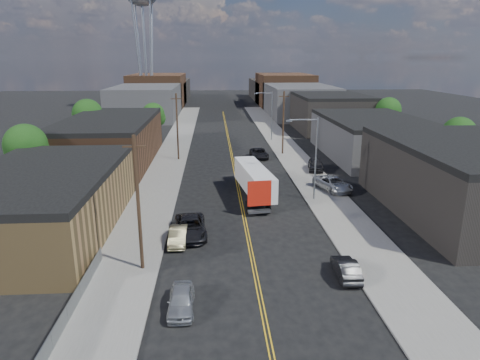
{
  "coord_description": "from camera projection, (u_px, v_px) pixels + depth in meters",
  "views": [
    {
      "loc": [
        -2.84,
        -18.76,
        14.98
      ],
      "look_at": [
        -0.12,
        24.69,
        2.5
      ],
      "focal_mm": 32.0,
      "sensor_mm": 36.0,
      "label": 1
    }
  ],
  "objects": [
    {
      "name": "skyline_left_c",
      "position": [
        165.0,
        91.0,
        154.44
      ],
      "size": [
        16.0,
        40.0,
        7.0
      ],
      "primitive_type": "cube",
      "color": "black",
      "rests_on": "ground"
    },
    {
      "name": "industrial_right_b",
      "position": [
        372.0,
        137.0,
        66.91
      ],
      "size": [
        14.0,
        24.0,
        6.1
      ],
      "color": "#37373A",
      "rests_on": "ground"
    },
    {
      "name": "car_left_a",
      "position": [
        181.0,
        300.0,
        26.18
      ],
      "size": [
        1.65,
        3.99,
        1.35
      ],
      "primitive_type": "imported",
      "rotation": [
        0.0,
        0.0,
        0.01
      ],
      "color": "#B0B3B5",
      "rests_on": "ground"
    },
    {
      "name": "streetlight_far",
      "position": [
        270.0,
        112.0,
        78.85
      ],
      "size": [
        3.39,
        0.25,
        9.0
      ],
      "color": "gray",
      "rests_on": "ground"
    },
    {
      "name": "semi_truck",
      "position": [
        253.0,
        178.0,
        47.91
      ],
      "size": [
        3.75,
        14.02,
        3.59
      ],
      "rotation": [
        0.0,
        0.0,
        0.13
      ],
      "color": "silver",
      "rests_on": "ground"
    },
    {
      "name": "warehouse_brown",
      "position": [
        110.0,
        141.0,
        62.51
      ],
      "size": [
        12.0,
        26.0,
        6.6
      ],
      "color": "#472D1C",
      "rests_on": "ground"
    },
    {
      "name": "skyline_left_a",
      "position": [
        147.0,
        102.0,
        111.13
      ],
      "size": [
        16.0,
        30.0,
        8.0
      ],
      "primitive_type": "cube",
      "color": "#37373A",
      "rests_on": "ground"
    },
    {
      "name": "ground",
      "position": [
        229.0,
        141.0,
        79.86
      ],
      "size": [
        260.0,
        260.0,
        0.0
      ],
      "primitive_type": "plane",
      "color": "black",
      "rests_on": "ground"
    },
    {
      "name": "car_left_c",
      "position": [
        190.0,
        227.0,
        37.12
      ],
      "size": [
        3.18,
        6.05,
        1.62
      ],
      "primitive_type": "imported",
      "rotation": [
        0.0,
        0.0,
        0.08
      ],
      "color": "black",
      "rests_on": "ground"
    },
    {
      "name": "warehouse_tan",
      "position": [
        43.0,
        201.0,
        37.71
      ],
      "size": [
        12.0,
        22.0,
        5.6
      ],
      "color": "brown",
      "rests_on": "ground"
    },
    {
      "name": "centerline",
      "position": [
        232.0,
        159.0,
        65.46
      ],
      "size": [
        0.32,
        120.0,
        0.01
      ],
      "primitive_type": "cube",
      "color": "gold",
      "rests_on": "ground"
    },
    {
      "name": "tree_left_far",
      "position": [
        154.0,
        116.0,
        79.68
      ],
      "size": [
        4.35,
        4.2,
        6.97
      ],
      "color": "black",
      "rests_on": "ground"
    },
    {
      "name": "car_left_b",
      "position": [
        178.0,
        236.0,
        35.66
      ],
      "size": [
        1.47,
        4.1,
        1.35
      ],
      "primitive_type": "imported",
      "rotation": [
        0.0,
        0.0,
        -0.01
      ],
      "color": "#807854",
      "rests_on": "ground"
    },
    {
      "name": "tree_left_mid",
      "position": [
        88.0,
        116.0,
        72.11
      ],
      "size": [
        5.1,
        5.04,
        8.37
      ],
      "color": "black",
      "rests_on": "ground"
    },
    {
      "name": "industrial_right_a",
      "position": [
        468.0,
        179.0,
        41.83
      ],
      "size": [
        14.0,
        22.0,
        7.1
      ],
      "color": "black",
      "rests_on": "ground"
    },
    {
      "name": "tree_left_near",
      "position": [
        27.0,
        148.0,
        48.21
      ],
      "size": [
        4.85,
        4.76,
        7.91
      ],
      "color": "black",
      "rests_on": "ground"
    },
    {
      "name": "industrial_right_c",
      "position": [
        329.0,
        112.0,
        91.65
      ],
      "size": [
        14.0,
        22.0,
        7.6
      ],
      "color": "black",
      "rests_on": "ground"
    },
    {
      "name": "streetlight_near",
      "position": [
        312.0,
        152.0,
        45.27
      ],
      "size": [
        3.39,
        0.25,
        9.0
      ],
      "color": "gray",
      "rests_on": "ground"
    },
    {
      "name": "tree_right_far",
      "position": [
        388.0,
        112.0,
        80.24
      ],
      "size": [
        4.85,
        4.76,
        7.91
      ],
      "color": "black",
      "rests_on": "ground"
    },
    {
      "name": "sidewalk_right",
      "position": [
        294.0,
        158.0,
        66.02
      ],
      "size": [
        5.0,
        140.0,
        0.15
      ],
      "primitive_type": "cube",
      "color": "slate",
      "rests_on": "ground"
    },
    {
      "name": "skyline_right_a",
      "position": [
        299.0,
        101.0,
        113.54
      ],
      "size": [
        16.0,
        30.0,
        8.0
      ],
      "primitive_type": "cube",
      "color": "#37373A",
      "rests_on": "ground"
    },
    {
      "name": "skyline_right_b",
      "position": [
        284.0,
        90.0,
        137.25
      ],
      "size": [
        16.0,
        26.0,
        10.0
      ],
      "primitive_type": "cube",
      "color": "#472D1C",
      "rests_on": "ground"
    },
    {
      "name": "utility_pole_left_far",
      "position": [
        177.0,
        126.0,
        63.56
      ],
      "size": [
        1.6,
        0.26,
        10.0
      ],
      "color": "black",
      "rests_on": "ground"
    },
    {
      "name": "utility_pole_right",
      "position": [
        283.0,
        122.0,
        67.42
      ],
      "size": [
        1.6,
        0.26,
        10.0
      ],
      "color": "black",
      "rests_on": "ground"
    },
    {
      "name": "car_right_lot_a",
      "position": [
        333.0,
        184.0,
        49.56
      ],
      "size": [
        4.23,
        6.16,
        1.56
      ],
      "primitive_type": "imported",
      "rotation": [
        0.0,
        0.0,
        0.32
      ],
      "color": "#AFB1B4",
      "rests_on": "sidewalk_right"
    },
    {
      "name": "car_right_oncoming",
      "position": [
        346.0,
        268.0,
        30.17
      ],
      "size": [
        1.57,
        4.08,
        1.33
      ],
      "primitive_type": "imported",
      "rotation": [
        0.0,
        0.0,
        3.1
      ],
      "color": "black",
      "rests_on": "ground"
    },
    {
      "name": "utility_pole_left_near",
      "position": [
        138.0,
        203.0,
        29.98
      ],
      "size": [
        1.6,
        0.26,
        10.0
      ],
      "color": "black",
      "rests_on": "ground"
    },
    {
      "name": "car_right_lot_c",
      "position": [
        316.0,
        165.0,
        58.26
      ],
      "size": [
        2.67,
        5.0,
        1.62
      ],
      "primitive_type": "imported",
      "rotation": [
        0.0,
        0.0,
        -0.17
      ],
      "color": "black",
      "rests_on": "sidewalk_right"
    },
    {
      "name": "car_ahead_truck",
      "position": [
        259.0,
        153.0,
        66.1
      ],
      "size": [
        2.7,
        5.38,
        1.46
      ],
      "primitive_type": "imported",
      "rotation": [
        0.0,
        0.0,
        0.05
      ],
      "color": "black",
      "rests_on": "ground"
    },
    {
      "name": "tree_right_near",
      "position": [
        459.0,
        136.0,
        57.3
      ],
      "size": [
        4.6,
        4.48,
        7.44
      ],
      "color": "black",
      "rests_on": "ground"
    },
    {
      "name": "chainlink_fence",
      "position": [
        67.0,
        314.0,
        24.78
      ],
      "size": [
        0.05,
        16.0,
        1.22
      ],
      "color": "slate",
      "rests_on": "ground"
    },
    {
      "name": "sidewalk_left",
      "position": [
        170.0,
        160.0,
        64.87
      ],
      "size": [
        5.0,
        140.0,
        0.15
      ],
      "primitive_type": "cube",
      "color": "slate",
      "rests_on": "ground"
    },
    {
      "name": "skyline_right_c",
      "position": [
        275.0,
        90.0,
        156.85
      ],
      "size": [
        16.0,
        40.0,
        7.0
      ],
      "primitive_type": "cube",
      "color": "black",
      "rests_on": "ground"
    },
    {
      "name": "skyline_left_b",
      "position": [
        158.0,
        91.0,
        134.84
      ],
      "size": [
        16.0,
        26.0,
        10.0
      ],
      "primitive_type": "cube",
      "color": "#472D1C",
      "rests_on": "ground"
    }
  ]
}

